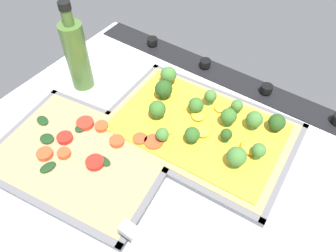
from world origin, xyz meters
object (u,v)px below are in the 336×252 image
Objects in this scene: baking_tray_front at (198,131)px; oil_bottle at (77,54)px; baking_tray_back at (81,157)px; veggie_pizza_back at (83,154)px; broccoli_pizza at (202,124)px.

oil_bottle is (31.33, 2.89, 8.63)cm from baking_tray_front.
oil_bottle is at bearing -46.71° from baking_tray_back.
broccoli_pizza is at bearing -128.95° from veggie_pizza_back.
broccoli_pizza is 1.02× the size of baking_tray_back.
veggie_pizza_back is at bearing 50.39° from baking_tray_front.
oil_bottle is at bearing 6.52° from broccoli_pizza.
baking_tray_back is 1.08× the size of veggie_pizza_back.
veggie_pizza_back reaches higher than baking_tray_front.
baking_tray_front is 25.02cm from baking_tray_back.
broccoli_pizza is 1.10× the size of veggie_pizza_back.
oil_bottle is (15.64, -16.07, 7.90)cm from veggie_pizza_back.
broccoli_pizza is 1.78× the size of oil_bottle.
veggie_pizza_back is 23.78cm from oil_bottle.
veggie_pizza_back is (15.69, 18.96, 0.73)cm from baking_tray_front.
baking_tray_back is (15.71, 19.47, 0.01)cm from baking_tray_front.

